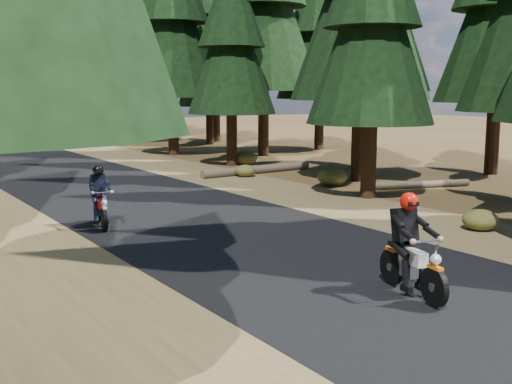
% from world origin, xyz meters
% --- Properties ---
extents(ground, '(120.00, 120.00, 0.00)m').
position_xyz_m(ground, '(0.00, 0.00, 0.00)').
color(ground, '#4D381B').
rests_on(ground, ground).
extents(road, '(6.00, 100.00, 0.01)m').
position_xyz_m(road, '(0.00, 5.00, 0.01)').
color(road, black).
rests_on(road, ground).
extents(shoulder_r, '(3.20, 100.00, 0.01)m').
position_xyz_m(shoulder_r, '(4.60, 5.00, 0.00)').
color(shoulder_r, brown).
rests_on(shoulder_r, ground).
extents(log_near, '(5.17, 0.67, 0.32)m').
position_xyz_m(log_near, '(6.37, 11.11, 0.16)').
color(log_near, '#4C4233').
rests_on(log_near, ground).
extents(log_far, '(3.54, 1.29, 0.24)m').
position_xyz_m(log_far, '(8.89, 4.93, 0.12)').
color(log_far, '#4C4233').
rests_on(log_far, ground).
extents(understory_shrubs, '(15.45, 26.97, 0.63)m').
position_xyz_m(understory_shrubs, '(0.78, 7.35, 0.28)').
color(understory_shrubs, '#474C1E').
rests_on(understory_shrubs, ground).
extents(rider_lead, '(0.97, 1.93, 1.65)m').
position_xyz_m(rider_lead, '(0.06, -2.95, 0.55)').
color(rider_lead, beige).
rests_on(rider_lead, road).
extents(rider_follow, '(0.81, 1.73, 1.49)m').
position_xyz_m(rider_follow, '(-2.28, 4.83, 0.50)').
color(rider_follow, maroon).
rests_on(rider_follow, road).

